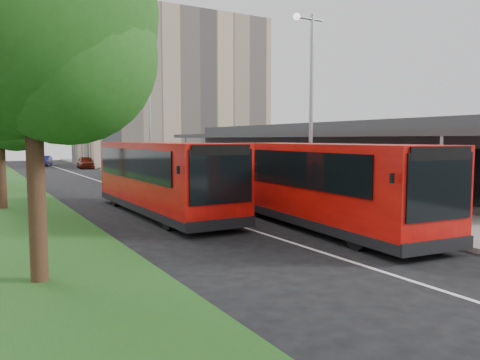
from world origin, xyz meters
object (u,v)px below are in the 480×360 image
object	(u,v)px
litter_bin	(257,183)
car_near	(85,162)
bus_second	(163,178)
car_far	(44,161)
lamp_post_near	(310,99)
lamp_post_far	(149,118)
bollard	(186,173)
bus_main	(321,185)
tree_near	(29,26)

from	to	relation	value
litter_bin	car_near	distance (m)	28.61
bus_second	car_far	size ratio (longest dim) A/B	2.89
lamp_post_near	bus_second	world-z (taller)	lamp_post_near
lamp_post_far	bollard	bearing A→B (deg)	-74.82
lamp_post_near	bus_main	size ratio (longest dim) A/B	0.76
bus_main	car_near	xyz separation A→B (m)	(0.01, 38.01, -0.85)
bus_second	lamp_post_far	bearing A→B (deg)	72.48
lamp_post_near	lamp_post_far	xyz separation A→B (m)	(0.00, 20.00, 0.00)
litter_bin	car_far	world-z (taller)	car_far
bus_second	bollard	size ratio (longest dim) A/B	10.49
tree_near	lamp_post_near	bearing A→B (deg)	23.97
bus_second	car_near	xyz separation A→B (m)	(3.76, 32.58, -0.86)
lamp_post_near	litter_bin	size ratio (longest dim) A/B	8.69
bus_second	bus_main	bearing A→B (deg)	-55.36
litter_bin	bus_main	bearing A→B (deg)	-109.49
lamp_post_far	litter_bin	distance (m)	14.00
car_near	bus_second	bearing A→B (deg)	-91.70
car_far	bus_second	bearing A→B (deg)	-72.12
bus_second	tree_near	bearing A→B (deg)	-126.91
bus_second	litter_bin	distance (m)	8.33
lamp_post_far	litter_bin	bearing A→B (deg)	-82.92
lamp_post_near	bus_main	bearing A→B (deg)	-121.27
lamp_post_far	car_near	bearing A→B (deg)	96.57
bollard	lamp_post_near	bearing A→B (deg)	-94.35
bus_second	bollard	world-z (taller)	bus_second
lamp_post_near	lamp_post_far	world-z (taller)	same
bus_second	bollard	distance (m)	14.71
car_near	bus_main	bearing A→B (deg)	-85.13
tree_near	bus_second	xyz separation A→B (m)	(5.63, 7.50, -3.84)
bollard	car_far	bearing A→B (deg)	102.88
bollard	bus_main	bearing A→B (deg)	-99.02
car_near	litter_bin	bearing A→B (deg)	-78.31
bus_main	litter_bin	world-z (taller)	bus_main
tree_near	bus_main	distance (m)	10.35
bus_main	litter_bin	size ratio (longest dim) A/B	11.38
bollard	car_near	size ratio (longest dim) A/B	0.26
bollard	car_far	distance (m)	27.25
car_near	lamp_post_far	bearing A→B (deg)	-78.55
bus_main	bus_second	xyz separation A→B (m)	(-3.75, 5.43, 0.01)
lamp_post_far	litter_bin	xyz separation A→B (m)	(1.65, -13.28, -4.11)
lamp_post_near	bollard	bearing A→B (deg)	85.65
bus_main	bus_second	bearing A→B (deg)	129.90
tree_near	lamp_post_near	world-z (taller)	tree_near
tree_near	bollard	xyz separation A→B (m)	(12.32, 20.57, -4.70)
litter_bin	car_far	distance (m)	36.07
bus_main	car_near	world-z (taller)	bus_main
bus_main	bollard	bearing A→B (deg)	86.23
lamp_post_near	car_far	distance (m)	42.67
lamp_post_far	bus_main	world-z (taller)	lamp_post_far
lamp_post_far	litter_bin	world-z (taller)	lamp_post_far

